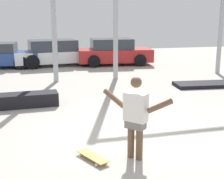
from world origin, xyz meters
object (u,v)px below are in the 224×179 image
(parked_car_white, at_px, (55,53))
(skateboarder, at_px, (136,115))
(skateboard, at_px, (93,156))
(grind_box, at_px, (17,101))
(parked_car_red, at_px, (114,52))
(manual_pad, at_px, (216,84))

(parked_car_white, bearing_deg, skateboarder, -93.17)
(skateboard, relative_size, parked_car_white, 0.17)
(grind_box, bearing_deg, parked_car_red, 56.34)
(grind_box, distance_m, manual_pad, 7.31)
(parked_car_white, bearing_deg, parked_car_red, -14.00)
(grind_box, relative_size, parked_car_white, 0.52)
(parked_car_white, height_order, parked_car_red, parked_car_red)
(skateboarder, xyz_separation_m, grind_box, (-2.23, 4.06, -0.65))
(parked_car_white, bearing_deg, skateboard, -96.93)
(skateboard, bearing_deg, skateboarder, 55.09)
(grind_box, xyz_separation_m, parked_car_red, (4.88, 7.32, 0.48))
(parked_car_red, bearing_deg, grind_box, -118.28)
(skateboard, height_order, grind_box, grind_box)
(skateboarder, xyz_separation_m, parked_car_red, (2.65, 11.39, -0.17))
(skateboard, bearing_deg, manual_pad, 105.28)
(grind_box, bearing_deg, skateboard, -69.69)
(parked_car_white, bearing_deg, grind_box, -108.15)
(grind_box, height_order, parked_car_red, parked_car_red)
(grind_box, distance_m, parked_car_red, 8.81)
(grind_box, relative_size, parked_car_red, 0.57)
(skateboard, height_order, parked_car_white, parked_car_white)
(grind_box, height_order, parked_car_white, parked_car_white)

